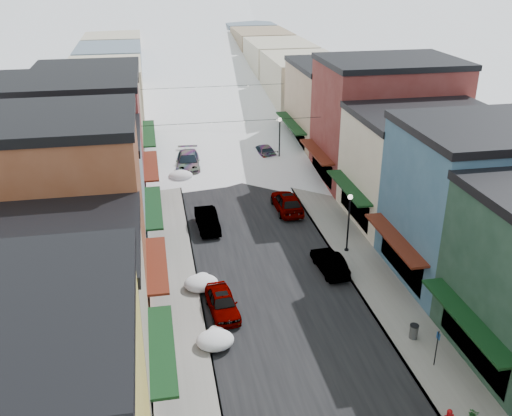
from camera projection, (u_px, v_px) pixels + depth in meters
name	position (u px, v px, depth m)	size (l,w,h in m)	color
road	(210.00, 127.00, 71.78)	(10.00, 160.00, 0.01)	black
sidewalk_left	(157.00, 130.00, 70.63)	(3.20, 160.00, 0.15)	gray
sidewalk_right	(262.00, 124.00, 72.87)	(3.20, 160.00, 0.15)	gray
curb_left	(170.00, 129.00, 70.89)	(0.10, 160.00, 0.15)	slate
curb_right	(250.00, 125.00, 72.60)	(0.10, 160.00, 0.15)	slate
bldg_l_cream	(31.00, 334.00, 25.00)	(11.30, 8.20, 9.50)	#B3A890
bldg_l_brick_near	(41.00, 226.00, 31.47)	(12.30, 8.20, 12.50)	brown
bldg_l_grayblue	(71.00, 196.00, 39.90)	(11.30, 9.20, 9.00)	gray
bldg_l_brick_far	(69.00, 144.00, 47.39)	(13.30, 9.20, 11.00)	maroon
bldg_l_tan	(91.00, 118.00, 56.73)	(11.30, 11.20, 10.00)	#9C8766
bldg_r_blue	(479.00, 203.00, 36.89)	(11.30, 9.20, 10.50)	#345A77
bldg_r_cream	(422.00, 167.00, 45.35)	(12.30, 9.20, 9.00)	beige
bldg_r_brick_far	(386.00, 121.00, 53.00)	(13.30, 9.20, 11.50)	maroon
bldg_r_tan	(341.00, 106.00, 62.21)	(11.30, 11.20, 9.50)	tan
distant_blocks	(193.00, 64.00, 90.77)	(34.00, 55.00, 8.00)	gray
overhead_cables	(222.00, 102.00, 58.03)	(16.40, 15.04, 0.04)	black
car_silver_sedan	(222.00, 303.00, 34.49)	(1.66, 4.13, 1.41)	#93969B
car_dark_hatch	(207.00, 220.00, 45.09)	(1.55, 4.44, 1.46)	black
car_silver_wagon	(188.00, 162.00, 57.42)	(2.39, 5.89, 1.71)	#9EA2A6
car_green_sedan	(330.00, 262.00, 39.04)	(1.44, 4.14, 1.36)	black
car_gray_suv	(287.00, 202.00, 48.12)	(2.02, 5.02, 1.71)	gray
car_black_sedan	(264.00, 151.00, 60.94)	(1.98, 4.86, 1.41)	black
car_lane_silver	(213.00, 144.00, 63.42)	(1.56, 3.87, 1.32)	#AFB1B8
car_lane_white	(217.00, 101.00, 81.46)	(2.44, 5.30, 1.47)	#B8B8BB
parking_sign	(437.00, 345.00, 29.60)	(0.06, 0.29, 2.15)	black
trash_can	(414.00, 331.00, 32.06)	(0.51, 0.51, 0.86)	#535558
streetlamp_near	(349.00, 216.00, 40.61)	(0.37, 0.37, 4.43)	black
streetlamp_far	(280.00, 135.00, 57.90)	(0.40, 0.40, 4.83)	black
planter_near	(473.00, 414.00, 26.54)	(0.49, 0.43, 0.55)	#2D6431
snow_pile_near	(215.00, 339.00, 31.66)	(2.13, 2.51, 0.90)	white
snow_pile_mid	(201.00, 283.00, 37.07)	(2.23, 2.57, 0.94)	white
snow_pile_far	(181.00, 175.00, 54.90)	(2.33, 2.63, 0.99)	white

